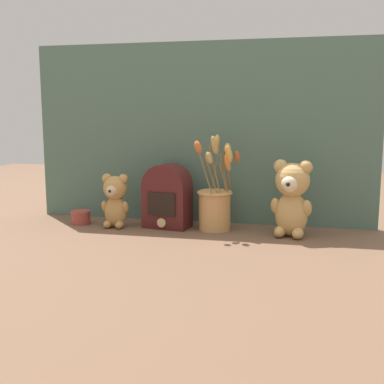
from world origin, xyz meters
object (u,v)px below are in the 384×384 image
teddy_bear_medium (115,200)px  flower_vase (215,203)px  teddy_bear_large (292,197)px  decorative_tin_tall (81,217)px  vintage_radio (167,196)px

teddy_bear_medium → flower_vase: flower_vase is taller
teddy_bear_large → flower_vase: size_ratio=0.76×
teddy_bear_large → decorative_tin_tall: bearing=179.0°
teddy_bear_medium → flower_vase: bearing=5.8°
vintage_radio → flower_vase: bearing=-1.0°
teddy_bear_large → vintage_radio: (-0.45, 0.04, -0.02)m
teddy_bear_large → flower_vase: (-0.27, 0.03, -0.04)m
flower_vase → vintage_radio: 0.18m
flower_vase → vintage_radio: bearing=179.0°
teddy_bear_medium → flower_vase: size_ratio=0.58×
flower_vase → teddy_bear_medium: bearing=-174.2°
teddy_bear_large → vintage_radio: 0.45m
vintage_radio → teddy_bear_large: bearing=-4.5°
vintage_radio → decorative_tin_tall: 0.35m
teddy_bear_large → flower_vase: bearing=173.2°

